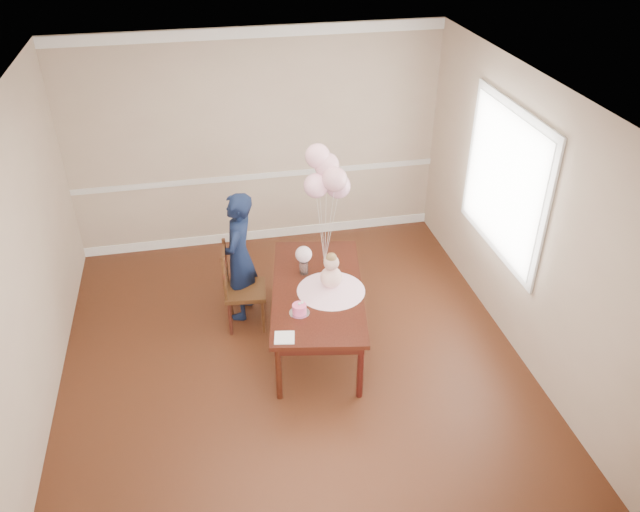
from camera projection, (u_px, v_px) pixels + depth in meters
The scene contains 50 objects.
floor at pixel (294, 364), 6.20m from camera, with size 4.50×5.00×0.00m, color #35180D.
ceiling at pixel (287, 99), 4.74m from camera, with size 4.50×5.00×0.02m, color white.
wall_back at pixel (257, 142), 7.53m from camera, with size 4.50×0.02×2.70m, color tan.
wall_front at pixel (366, 486), 3.41m from camera, with size 4.50×0.02×2.70m, color tan.
wall_left at pixel (19, 279), 5.08m from camera, with size 0.02×5.00×2.70m, color tan.
wall_right at pixel (527, 223), 5.85m from camera, with size 0.02×5.00×2.70m, color tan.
chair_rail_trim at pixel (259, 176), 7.77m from camera, with size 4.50×0.02×0.07m, color silver.
crown_molding at pixel (251, 33), 6.83m from camera, with size 4.50×0.02×0.12m, color white.
baseboard_trim at pixel (262, 234), 8.22m from camera, with size 4.50×0.02×0.12m, color white.
window_frame at pixel (505, 181), 6.15m from camera, with size 0.02×1.66×1.56m, color silver.
window_blinds at pixel (503, 182), 6.15m from camera, with size 0.01×1.50×1.40m, color white.
dining_table_top at pixel (317, 290), 6.17m from camera, with size 0.88×1.77×0.04m, color black.
table_apron at pixel (317, 295), 6.20m from camera, with size 0.80×1.68×0.09m, color black.
table_leg_fl at pixel (279, 372), 5.65m from camera, with size 0.06×0.06×0.62m, color black.
table_leg_fr at pixel (360, 371), 5.67m from camera, with size 0.06×0.06×0.62m, color black.
table_leg_bl at pixel (283, 272), 7.02m from camera, with size 0.06×0.06×0.62m, color black.
table_leg_br at pixel (349, 271), 7.04m from camera, with size 0.06×0.06×0.62m, color black.
baby_skirt at pixel (331, 287), 6.10m from camera, with size 0.67×0.67×0.09m, color #FFBBD6.
baby_torso at pixel (331, 277), 6.03m from camera, with size 0.21×0.21×0.21m, color #FFA1BD.
baby_head at pixel (331, 263), 5.94m from camera, with size 0.15×0.15×0.15m, color #CFA28E.
baby_hair at pixel (331, 258), 5.92m from camera, with size 0.11×0.11×0.11m, color brown.
cake_platter at pixel (299, 313), 5.81m from camera, with size 0.19×0.19×0.01m, color #B7B7BC.
birthday_cake at pixel (299, 309), 5.79m from camera, with size 0.13×0.13×0.09m, color #EE4B86.
cake_flower_a at pixel (299, 304), 5.76m from camera, with size 0.03×0.03×0.03m, color silver.
cake_flower_b at pixel (302, 303), 5.77m from camera, with size 0.03×0.03×0.03m, color white.
rose_vase_near at pixel (304, 267), 6.34m from camera, with size 0.09×0.09×0.14m, color white.
roses_near at pixel (304, 254), 6.25m from camera, with size 0.17×0.17×0.17m, color beige.
napkin at pixel (284, 338), 5.51m from camera, with size 0.18×0.18×0.01m, color white.
balloon_weight at pixel (325, 260), 6.56m from camera, with size 0.04×0.04×0.02m, color silver.
balloon_a at pixel (316, 186), 6.09m from camera, with size 0.25×0.25×0.25m, color #FFB4D2.
balloon_b at pixel (334, 179), 6.01m from camera, with size 0.25×0.25×0.25m, color #DA9BAA.
balloon_c at pixel (327, 165), 6.07m from camera, with size 0.25×0.25×0.25m, color #DE9DB0.
balloon_d at pixel (318, 156), 6.03m from camera, with size 0.25×0.25×0.25m, color #F2ABC1.
balloon_e at pixel (338, 186), 6.18m from camera, with size 0.25×0.25×0.25m, color #DC9CB7.
balloon_ribbon_a at pixel (321, 230), 6.36m from camera, with size 0.00×0.00×0.74m, color white.
balloon_ribbon_b at pixel (329, 227), 6.32m from camera, with size 0.00×0.00×0.83m, color white.
balloon_ribbon_c at pixel (326, 220), 6.35m from camera, with size 0.00×0.00×0.92m, color white.
balloon_ribbon_d at pixel (321, 216), 6.33m from camera, with size 0.00×0.00×1.01m, color white.
balloon_ribbon_e at pixel (331, 230), 6.40m from camera, with size 0.00×0.00×0.70m, color white.
dining_chair_seat at pixel (245, 291), 6.52m from camera, with size 0.42×0.42×0.05m, color #371F0F.
chair_leg_fl at pixel (230, 319), 6.48m from camera, with size 0.04×0.04×0.41m, color #36140E.
chair_leg_fr at pixel (263, 316), 6.51m from camera, with size 0.04×0.04×0.41m, color #3B1F10.
chair_leg_bl at pixel (231, 299), 6.77m from camera, with size 0.04×0.04×0.41m, color #371A0F.
chair_leg_br at pixel (262, 297), 6.80m from camera, with size 0.04×0.04×0.41m, color #33180E.
chair_back_post_l at pixel (224, 279), 6.21m from camera, with size 0.04×0.04×0.53m, color #341D0E.
chair_back_post_r at pixel (225, 261), 6.50m from camera, with size 0.04×0.04×0.53m, color #381C0F.
chair_slat_low at pixel (226, 279), 6.42m from camera, with size 0.03×0.38×0.05m, color #311B0D.
chair_slat_mid at pixel (225, 267), 6.33m from camera, with size 0.03×0.38×0.05m, color #3E1910.
chair_slat_top at pixel (223, 254), 6.25m from camera, with size 0.03×0.38×0.05m, color #3D2110.
woman at pixel (239, 257), 6.52m from camera, with size 0.53×0.35×1.45m, color #0E1732.
Camera 1 is at (-0.69, -4.59, 4.25)m, focal length 35.00 mm.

